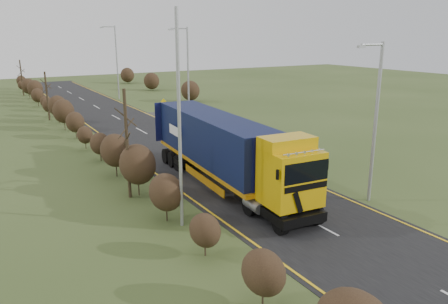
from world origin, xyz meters
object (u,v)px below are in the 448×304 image
car_red_hatchback (196,119)px  streetlight_near (375,117)px  speed_sign (235,124)px  car_blue_sedan (193,111)px  lorry (224,147)px

car_red_hatchback → streetlight_near: streetlight_near is taller
streetlight_near → speed_sign: streetlight_near is taller
car_blue_sedan → speed_sign: (-1.91, -11.87, 0.82)m
lorry → streetlight_near: bearing=-42.9°
lorry → car_red_hatchback: size_ratio=4.25×
lorry → streetlight_near: streetlight_near is taller
streetlight_near → speed_sign: size_ratio=3.96×
car_red_hatchback → car_blue_sedan: size_ratio=0.91×
car_red_hatchback → speed_sign: speed_sign is taller
car_red_hatchback → car_blue_sedan: car_blue_sedan is taller
lorry → car_blue_sedan: size_ratio=3.87×
streetlight_near → speed_sign: bearing=85.9°
car_blue_sedan → streetlight_near: 27.77m
car_blue_sedan → streetlight_near: (-3.01, -27.31, 3.99)m
car_red_hatchback → lorry: bearing=64.3°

